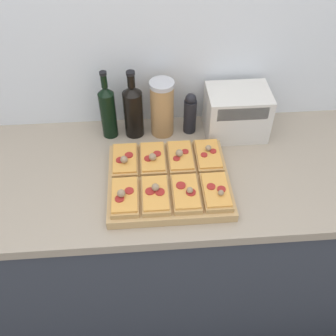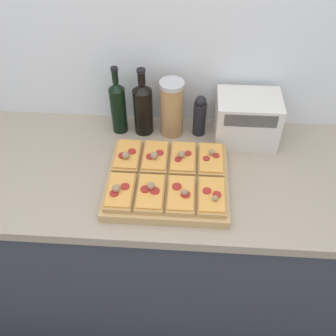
# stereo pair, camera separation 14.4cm
# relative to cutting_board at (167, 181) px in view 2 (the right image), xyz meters

# --- Properties ---
(wall_back) EXTENTS (6.00, 0.06, 2.50)m
(wall_back) POSITION_rel_cutting_board_xyz_m (-0.07, 0.43, 0.31)
(wall_back) COLOR silver
(wall_back) RESTS_ON ground_plane
(kitchen_counter) EXTENTS (2.63, 0.67, 0.92)m
(kitchen_counter) POSITION_rel_cutting_board_xyz_m (-0.07, 0.08, -0.48)
(kitchen_counter) COLOR #333842
(kitchen_counter) RESTS_ON ground_plane
(cutting_board) EXTENTS (0.44, 0.39, 0.03)m
(cutting_board) POSITION_rel_cutting_board_xyz_m (0.00, 0.00, 0.00)
(cutting_board) COLOR tan
(cutting_board) RESTS_ON kitchen_counter
(pizza_slice_back_left) EXTENTS (0.10, 0.17, 0.06)m
(pizza_slice_back_left) POSITION_rel_cutting_board_xyz_m (-0.16, 0.09, 0.03)
(pizza_slice_back_left) COLOR tan
(pizza_slice_back_left) RESTS_ON cutting_board
(pizza_slice_back_midleft) EXTENTS (0.10, 0.17, 0.06)m
(pizza_slice_back_midleft) POSITION_rel_cutting_board_xyz_m (-0.05, 0.09, 0.03)
(pizza_slice_back_midleft) COLOR tan
(pizza_slice_back_midleft) RESTS_ON cutting_board
(pizza_slice_back_midright) EXTENTS (0.10, 0.17, 0.06)m
(pizza_slice_back_midright) POSITION_rel_cutting_board_xyz_m (0.05, 0.09, 0.03)
(pizza_slice_back_midright) COLOR tan
(pizza_slice_back_midright) RESTS_ON cutting_board
(pizza_slice_back_right) EXTENTS (0.10, 0.17, 0.05)m
(pizza_slice_back_right) POSITION_rel_cutting_board_xyz_m (0.16, 0.09, 0.03)
(pizza_slice_back_right) COLOR tan
(pizza_slice_back_right) RESTS_ON cutting_board
(pizza_slice_front_left) EXTENTS (0.10, 0.17, 0.06)m
(pizza_slice_front_left) POSITION_rel_cutting_board_xyz_m (-0.16, -0.09, 0.03)
(pizza_slice_front_left) COLOR tan
(pizza_slice_front_left) RESTS_ON cutting_board
(pizza_slice_front_midleft) EXTENTS (0.10, 0.17, 0.05)m
(pizza_slice_front_midleft) POSITION_rel_cutting_board_xyz_m (-0.05, -0.09, 0.03)
(pizza_slice_front_midleft) COLOR tan
(pizza_slice_front_midleft) RESTS_ON cutting_board
(pizza_slice_front_midright) EXTENTS (0.10, 0.17, 0.05)m
(pizza_slice_front_midright) POSITION_rel_cutting_board_xyz_m (0.05, -0.09, 0.03)
(pizza_slice_front_midright) COLOR tan
(pizza_slice_front_midright) RESTS_ON cutting_board
(pizza_slice_front_right) EXTENTS (0.10, 0.17, 0.05)m
(pizza_slice_front_right) POSITION_rel_cutting_board_xyz_m (0.16, -0.09, 0.03)
(pizza_slice_front_right) COLOR tan
(pizza_slice_front_right) RESTS_ON cutting_board
(olive_oil_bottle) EXTENTS (0.06, 0.06, 0.30)m
(olive_oil_bottle) POSITION_rel_cutting_board_xyz_m (-0.22, 0.31, 0.11)
(olive_oil_bottle) COLOR black
(olive_oil_bottle) RESTS_ON kitchen_counter
(wine_bottle) EXTENTS (0.08, 0.08, 0.30)m
(wine_bottle) POSITION_rel_cutting_board_xyz_m (-0.12, 0.31, 0.10)
(wine_bottle) COLOR black
(wine_bottle) RESTS_ON kitchen_counter
(grain_jar_tall) EXTENTS (0.10, 0.10, 0.24)m
(grain_jar_tall) POSITION_rel_cutting_board_xyz_m (-0.00, 0.31, 0.11)
(grain_jar_tall) COLOR #AD7F4C
(grain_jar_tall) RESTS_ON kitchen_counter
(pepper_mill) EXTENTS (0.05, 0.05, 0.18)m
(pepper_mill) POSITION_rel_cutting_board_xyz_m (0.11, 0.31, 0.07)
(pepper_mill) COLOR black
(pepper_mill) RESTS_ON kitchen_counter
(toaster_oven) EXTENTS (0.27, 0.18, 0.20)m
(toaster_oven) POSITION_rel_cutting_board_xyz_m (0.30, 0.28, 0.08)
(toaster_oven) COLOR beige
(toaster_oven) RESTS_ON kitchen_counter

